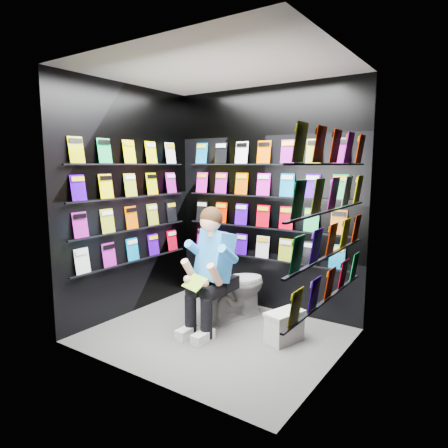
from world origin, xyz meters
The scene contains 14 objects.
floor centered at (0.00, 0.00, 0.00)m, with size 2.40×2.40×0.00m, color #5C5C5A.
ceiling centered at (0.00, 0.00, 2.60)m, with size 2.40×2.40×0.00m, color white.
wall_back centered at (0.00, 1.00, 1.30)m, with size 2.40×0.04×2.60m, color black.
wall_front centered at (0.00, -1.00, 1.30)m, with size 2.40×0.04×2.60m, color black.
wall_left centered at (-1.20, 0.00, 1.30)m, with size 0.04×2.00×2.60m, color black.
wall_right centered at (1.20, 0.00, 1.30)m, with size 0.04×2.00×2.60m, color black.
comics_back centered at (0.00, 0.97, 1.31)m, with size 2.10×0.06×1.37m, color #E26000, non-canonical shape.
comics_left centered at (-1.17, 0.00, 1.31)m, with size 0.06×1.70×1.37m, color #E26000, non-canonical shape.
comics_right centered at (1.17, 0.00, 1.31)m, with size 0.06×1.70×1.37m, color #E26000, non-canonical shape.
toilet centered at (-0.11, 0.55, 0.37)m, with size 0.42×0.75×0.73m, color white.
longbox centered at (0.64, 0.28, 0.14)m, with size 0.20×0.37×0.28m, color white.
longbox_lid centered at (0.64, 0.28, 0.29)m, with size 0.22×0.39×0.03m, color white.
reader centered at (-0.11, 0.17, 0.77)m, with size 0.52×0.76×1.40m, color blue, non-canonical shape.
held_comic centered at (-0.11, -0.18, 0.58)m, with size 0.26×0.01×0.18m, color green.
Camera 1 is at (2.24, -3.12, 1.72)m, focal length 32.00 mm.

